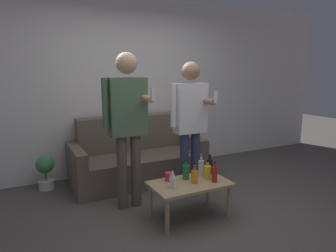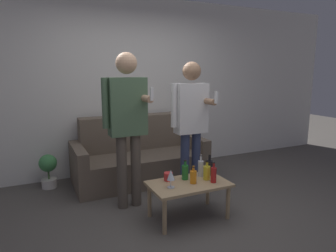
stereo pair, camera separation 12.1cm
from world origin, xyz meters
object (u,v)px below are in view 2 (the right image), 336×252
Objects in this scene: coffee_table at (189,187)px; bottle_orange at (201,168)px; person_standing_right at (191,118)px; couch at (138,158)px; person_standing_left at (127,118)px.

bottle_orange reaches higher than coffee_table.
person_standing_right reaches higher than bottle_orange.
person_standing_left reaches higher than couch.
couch reaches higher than coffee_table.
person_standing_right reaches higher than couch.
couch is 1.20m from person_standing_left.
person_standing_right is at bearing -64.63° from couch.
coffee_table is at bearing -47.47° from person_standing_left.
bottle_orange is at bearing -76.22° from couch.
couch is at bearing 103.78° from bottle_orange.
person_standing_left is at bearing 179.51° from person_standing_right.
couch reaches higher than bottle_orange.
bottle_orange is (0.22, 0.13, 0.15)m from coffee_table.
person_standing_right is (0.81, -0.01, -0.06)m from person_standing_left.
coffee_table is 0.50× the size of person_standing_right.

